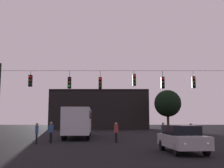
% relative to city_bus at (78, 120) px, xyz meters
% --- Properties ---
extents(ground_plane, '(168.00, 168.00, 0.00)m').
position_rel_city_bus_xyz_m(ground_plane, '(3.79, 1.47, -1.87)').
color(ground_plane, black).
rests_on(ground_plane, ground).
extents(overhead_signal_span, '(19.33, 0.44, 6.50)m').
position_rel_city_bus_xyz_m(overhead_signal_span, '(3.80, -7.24, 2.04)').
color(overhead_signal_span, black).
rests_on(overhead_signal_span, ground).
extents(city_bus, '(3.15, 11.13, 3.00)m').
position_rel_city_bus_xyz_m(city_bus, '(0.00, 0.00, 0.00)').
color(city_bus, '#B7BCC6').
rests_on(city_bus, ground).
extents(car_near_right, '(2.14, 4.45, 1.52)m').
position_rel_city_bus_xyz_m(car_near_right, '(7.53, -13.66, -1.07)').
color(car_near_right, '#99999E').
rests_on(car_near_right, ground).
extents(pedestrian_crossing_left, '(0.27, 0.38, 1.65)m').
position_rel_city_bus_xyz_m(pedestrian_crossing_left, '(7.93, -5.78, -0.94)').
color(pedestrian_crossing_left, black).
rests_on(pedestrian_crossing_left, ground).
extents(pedestrian_crossing_center, '(0.35, 0.42, 1.70)m').
position_rel_city_bus_xyz_m(pedestrian_crossing_center, '(-1.38, -7.06, -0.90)').
color(pedestrian_crossing_center, black).
rests_on(pedestrian_crossing_center, ground).
extents(pedestrian_crossing_right, '(0.34, 0.41, 1.62)m').
position_rel_city_bus_xyz_m(pedestrian_crossing_right, '(-2.31, -7.85, -0.95)').
color(pedestrian_crossing_right, black).
rests_on(pedestrian_crossing_right, ground).
extents(pedestrian_near_bus, '(0.36, 0.43, 1.63)m').
position_rel_city_bus_xyz_m(pedestrian_near_bus, '(3.89, -6.65, -0.95)').
color(pedestrian_near_bus, black).
rests_on(pedestrian_near_bus, ground).
extents(pedestrian_trailing, '(0.34, 0.42, 1.60)m').
position_rel_city_bus_xyz_m(pedestrian_trailing, '(9.80, -7.58, -0.97)').
color(pedestrian_trailing, black).
rests_on(pedestrian_trailing, ground).
extents(corner_building, '(20.12, 8.77, 8.06)m').
position_rel_city_bus_xyz_m(corner_building, '(0.91, 29.76, 2.17)').
color(corner_building, black).
rests_on(corner_building, ground).
extents(tree_left_silhouette, '(5.00, 5.00, 7.46)m').
position_rel_city_bus_xyz_m(tree_left_silhouette, '(13.96, 21.83, 3.08)').
color(tree_left_silhouette, '#2D2116').
rests_on(tree_left_silhouette, ground).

